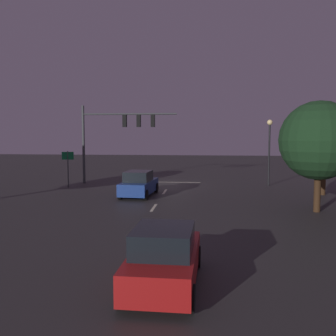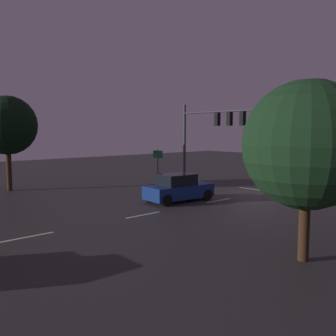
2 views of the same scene
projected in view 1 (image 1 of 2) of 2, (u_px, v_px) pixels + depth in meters
The scene contains 12 objects.
ground_plane at pixel (170, 184), 32.27m from camera, with size 80.00×80.00×0.00m, color #2D2B2B.
traffic_signal_assembly at pixel (117, 128), 32.45m from camera, with size 7.94×0.47×6.48m.
lane_dash_far at pixel (165, 192), 28.30m from camera, with size 2.20×0.16×0.01m, color beige.
lane_dash_mid at pixel (154, 208), 22.36m from camera, with size 2.20×0.16×0.01m, color beige.
lane_dash_near at pixel (135, 235), 16.41m from camera, with size 2.20×0.16×0.01m, color beige.
stop_bar at pixel (171, 182), 33.63m from camera, with size 5.00×0.16×0.01m, color beige.
car_approaching at pixel (139, 184), 26.38m from camera, with size 2.20×4.48×1.70m.
car_distant at pixel (164, 258), 10.99m from camera, with size 2.01×4.41×1.70m.
street_lamp_left_kerb at pixel (269, 140), 31.25m from camera, with size 0.44×0.44×5.28m.
route_sign at pixel (68, 161), 30.50m from camera, with size 0.89×0.26×2.81m.
tree_left_near at pixel (319, 141), 20.86m from camera, with size 4.22×4.22×5.97m.
tree_left_far at pixel (325, 130), 26.51m from camera, with size 3.49×3.49×6.23m.
Camera 1 is at (-2.93, 31.87, 4.33)m, focal length 41.95 mm.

